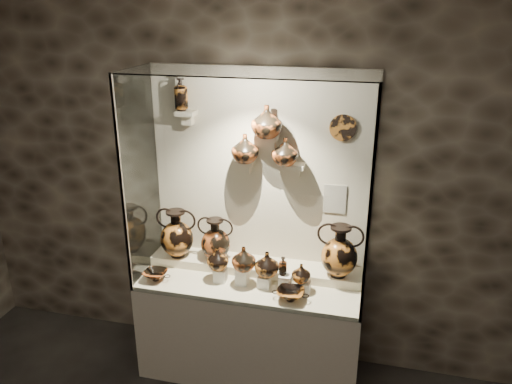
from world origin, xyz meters
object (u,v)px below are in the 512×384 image
jug_e (301,273)px  lekythos_tall (181,92)px  amphora_mid (216,239)px  ovoid_vase_a (245,148)px  kylix_left (156,274)px  amphora_left (177,233)px  amphora_right (340,251)px  lekythos_small (283,265)px  jug_b (244,259)px  jug_c (267,264)px  jug_a (218,259)px  kylix_right (291,294)px  ovoid_vase_c (285,151)px  ovoid_vase_b (267,121)px

jug_e → lekythos_tall: 1.59m
amphora_mid → ovoid_vase_a: bearing=14.2°
kylix_left → lekythos_tall: lekythos_tall is taller
amphora_left → amphora_right: 1.29m
jug_e → kylix_left: 1.11m
lekythos_small → jug_e: bearing=20.6°
jug_b → jug_c: (0.17, 0.03, -0.04)m
jug_a → jug_b: 0.21m
lekythos_small → amphora_left: bearing=-169.6°
amphora_mid → jug_c: (0.46, -0.19, -0.06)m
amphora_right → jug_e: amphora_right is taller
amphora_right → lekythos_small: (-0.39, -0.17, -0.07)m
jug_c → kylix_right: 0.29m
ovoid_vase_c → jug_c: bearing=-90.0°
amphora_left → ovoid_vase_a: 0.92m
jug_e → lekythos_tall: (-0.98, 0.29, 1.22)m
ovoid_vase_c → amphora_mid: bearing=-157.0°
kylix_left → lekythos_tall: 1.39m
kylix_right → ovoid_vase_c: ovoid_vase_c is taller
lekythos_tall → ovoid_vase_c: 0.88m
lekythos_tall → ovoid_vase_b: size_ratio=1.17×
amphora_mid → amphora_right: amphora_right is taller
ovoid_vase_c → ovoid_vase_a: bearing=-160.6°
ovoid_vase_a → ovoid_vase_c: (0.30, 0.01, -0.01)m
jug_e → lekythos_tall: size_ratio=0.53×
jug_b → lekythos_tall: (-0.55, 0.30, 1.15)m
lekythos_small → ovoid_vase_a: (-0.34, 0.24, 0.79)m
lekythos_small → kylix_left: (-0.97, -0.11, -0.15)m
amphora_mid → jug_c: bearing=-16.9°
amphora_left → kylix_left: 0.37m
jug_b → kylix_left: bearing=-179.2°
jug_a → lekythos_tall: lekythos_tall is taller
ovoid_vase_a → kylix_left: bearing=-140.7°
jug_c → lekythos_small: (0.12, -0.01, 0.01)m
jug_e → lekythos_small: lekythos_small is taller
kylix_left → ovoid_vase_b: size_ratio=0.99×
jug_e → ovoid_vase_b: 1.12m
jug_a → ovoid_vase_c: size_ratio=0.87×
ovoid_vase_a → jug_a: bearing=-113.2°
kylix_left → ovoid_vase_b: bearing=1.0°
lekythos_tall → kylix_right: bearing=-27.2°
lekythos_tall → amphora_left: bearing=-121.5°
ovoid_vase_b → amphora_mid: bearing=-158.4°
amphora_right → jug_e: (-0.25, -0.18, -0.12)m
amphora_mid → kylix_right: amphora_mid is taller
kylix_right → lekythos_tall: bearing=167.2°
ovoid_vase_c → amphora_right: bearing=9.6°
lekythos_tall → ovoid_vase_a: 0.63m
jug_b → jug_e: jug_b is taller
amphora_right → jug_a: size_ratio=2.35×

